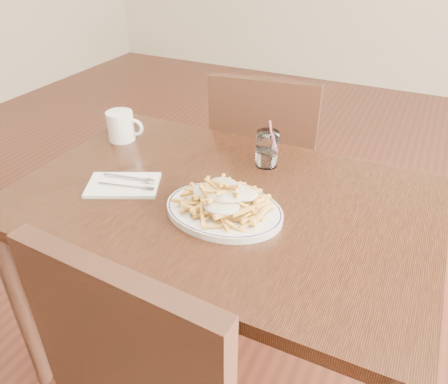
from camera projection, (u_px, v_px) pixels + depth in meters
The scene contains 9 objects.
floor at pixel (222, 361), 1.66m from camera, with size 7.00×7.00×0.00m, color black.
table at pixel (222, 218), 1.30m from camera, with size 1.20×0.80×0.75m.
chair_far at pixel (265, 162), 1.90m from camera, with size 0.49×0.49×0.93m.
fries_plate at pixel (224, 210), 1.18m from camera, with size 0.39×0.37×0.02m.
loaded_fries at pixel (224, 195), 1.15m from camera, with size 0.25×0.20×0.07m.
napkin at pixel (123, 185), 1.30m from camera, with size 0.21×0.14×0.01m, color white.
cutlery at pixel (124, 182), 1.30m from camera, with size 0.19×0.11×0.01m.
water_glass at pixel (267, 151), 1.39m from camera, with size 0.07×0.07×0.16m.
coffee_mug at pixel (121, 126), 1.55m from camera, with size 0.13×0.09×0.10m.
Camera 1 is at (0.47, -0.95, 1.43)m, focal length 35.00 mm.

